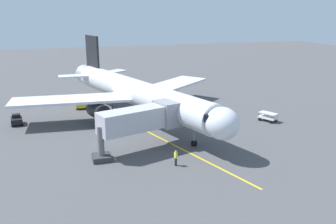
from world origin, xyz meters
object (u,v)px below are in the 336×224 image
jet_bridge (145,119)px  tug_starboard_side (81,104)px  tug_rear_apron (170,92)px  tug_portside (17,120)px  airplane (136,93)px  ground_crew_marshaller (176,158)px  baggage_cart_near_nose (268,117)px

jet_bridge → tug_starboard_side: 22.07m
jet_bridge → tug_starboard_side: bearing=-74.5°
tug_rear_apron → tug_portside: bearing=21.7°
tug_portside → tug_rear_apron: (-26.56, -10.58, 0.00)m
airplane → tug_starboard_side: 11.96m
ground_crew_marshaller → tug_starboard_side: bearing=-73.7°
airplane → tug_portside: (17.05, -2.33, -3.30)m
baggage_cart_near_nose → tug_rear_apron: size_ratio=1.08×
jet_bridge → tug_portside: jet_bridge is taller
tug_starboard_side → tug_portside: bearing=33.7°
jet_bridge → ground_crew_marshaller: 6.51m
airplane → jet_bridge: (1.69, 12.38, -0.24)m
jet_bridge → airplane: bearing=-97.8°
airplane → baggage_cart_near_nose: size_ratio=13.34×
airplane → tug_portside: bearing=-7.8°
ground_crew_marshaller → tug_portside: 26.61m
tug_portside → baggage_cart_near_nose: bearing=165.3°
tug_rear_apron → airplane: bearing=53.6°
jet_bridge → baggage_cart_near_nose: (-19.97, -5.42, -3.11)m
jet_bridge → ground_crew_marshaller: bearing=109.5°
baggage_cart_near_nose → ground_crew_marshaller: bearing=31.2°
ground_crew_marshaller → airplane: bearing=-89.2°
baggage_cart_near_nose → tug_rear_apron: 21.72m
ground_crew_marshaller → tug_portside: bearing=-49.4°
ground_crew_marshaller → tug_rear_apron: size_ratio=0.62×
ground_crew_marshaller → tug_rear_apron: bearing=-106.7°
jet_bridge → baggage_cart_near_nose: jet_bridge is taller
ground_crew_marshaller → baggage_cart_near_nose: bearing=-148.8°
baggage_cart_near_nose → tug_portside: bearing=-14.7°
tug_starboard_side → tug_rear_apron: bearing=-166.1°
tug_rear_apron → tug_starboard_side: bearing=13.9°
airplane → tug_starboard_side: bearing=-49.1°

